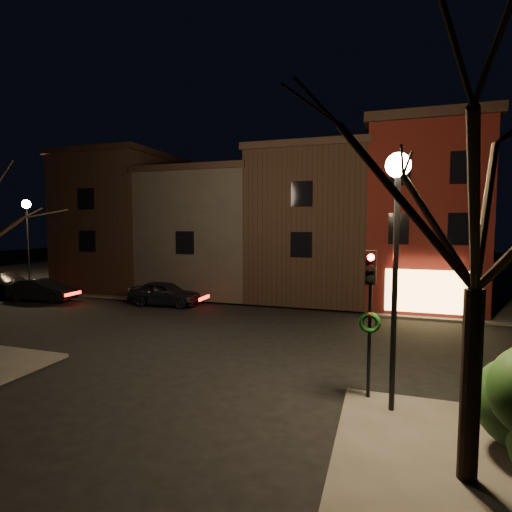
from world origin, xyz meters
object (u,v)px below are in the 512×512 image
at_px(street_lamp_near, 397,211).
at_px(traffic_signal, 370,301).
at_px(parked_car_a, 165,293).
at_px(parked_car_c, 3,284).
at_px(street_lamp_far, 27,220).
at_px(bare_tree_right, 481,151).
at_px(parked_car_b, 42,290).

relative_size(street_lamp_near, traffic_signal, 1.60).
bearing_deg(parked_car_a, parked_car_c, 90.03).
xyz_separation_m(street_lamp_near, street_lamp_far, (-25.20, 12.20, 0.00)).
bearing_deg(traffic_signal, street_lamp_near, -39.37).
distance_m(bare_tree_right, parked_car_a, 19.70).
distance_m(bare_tree_right, parked_car_c, 29.37).
xyz_separation_m(street_lamp_near, bare_tree_right, (1.30, -2.50, 0.97)).
xyz_separation_m(street_lamp_far, parked_car_b, (4.38, -3.12, -4.48)).
distance_m(parked_car_a, parked_car_c, 12.18).
height_order(bare_tree_right, parked_car_b, bare_tree_right).
height_order(street_lamp_near, bare_tree_right, bare_tree_right).
height_order(street_lamp_near, parked_car_c, street_lamp_near).
relative_size(bare_tree_right, parked_car_c, 1.49).
distance_m(traffic_signal, parked_car_a, 15.69).
bearing_deg(bare_tree_right, parked_car_a, 137.64).
bearing_deg(bare_tree_right, street_lamp_near, 117.47).
xyz_separation_m(traffic_signal, parked_car_b, (-20.22, 8.59, -2.11)).
relative_size(parked_car_a, parked_car_b, 1.03).
height_order(street_lamp_near, parked_car_b, street_lamp_near).
xyz_separation_m(traffic_signal, parked_car_a, (-12.10, 9.77, -2.07)).
relative_size(traffic_signal, parked_car_c, 0.71).
xyz_separation_m(parked_car_a, parked_car_c, (-12.17, -0.53, 0.09)).
height_order(street_lamp_far, parked_car_a, street_lamp_far).
xyz_separation_m(bare_tree_right, parked_car_a, (-14.00, 12.77, -5.41)).
bearing_deg(parked_car_b, street_lamp_far, 47.72).
xyz_separation_m(bare_tree_right, parked_car_b, (-22.12, 11.58, -5.45)).
relative_size(parked_car_a, parked_car_c, 0.76).
height_order(parked_car_a, parked_car_c, parked_car_c).
height_order(street_lamp_far, traffic_signal, street_lamp_far).
relative_size(parked_car_b, parked_car_c, 0.74).
bearing_deg(parked_car_a, bare_tree_right, -134.85).
height_order(traffic_signal, bare_tree_right, bare_tree_right).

